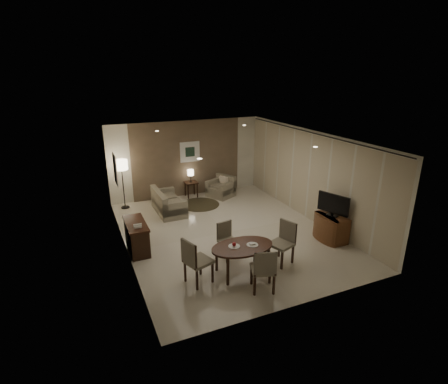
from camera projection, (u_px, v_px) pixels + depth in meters
name	position (u px, v px, depth m)	size (l,w,h in m)	color
room_shell	(221.00, 183.00, 9.76)	(5.50, 7.00, 2.70)	beige
taupe_accent	(187.00, 159.00, 12.43)	(3.96, 0.03, 2.70)	brown
curtain_wall	(309.00, 177.00, 10.44)	(0.08, 6.70, 2.58)	beige
curtain_rod	(312.00, 133.00, 10.00)	(0.03, 0.03, 6.80)	black
art_back_frame	(190.00, 152.00, 12.37)	(0.72, 0.03, 0.72)	silver
art_back_canvas	(190.00, 152.00, 12.35)	(0.34, 0.01, 0.34)	#1B3022
art_left_frame	(115.00, 169.00, 9.26)	(0.03, 0.60, 0.80)	silver
art_left_canvas	(116.00, 169.00, 9.27)	(0.01, 0.46, 0.64)	gray
downlight_nl	(199.00, 159.00, 6.89)	(0.10, 0.10, 0.01)	white
downlight_nr	(315.00, 147.00, 7.94)	(0.10, 0.10, 0.01)	white
downlight_fl	(157.00, 131.00, 10.00)	(0.10, 0.10, 0.01)	white
downlight_fr	(244.00, 125.00, 11.06)	(0.10, 0.10, 0.01)	white
console_desk	(137.00, 236.00, 8.80)	(0.48, 1.20, 0.75)	#441F16
telephone	(138.00, 226.00, 8.40)	(0.20, 0.14, 0.09)	white
tv_cabinet	(331.00, 228.00, 9.35)	(0.48, 0.90, 0.70)	brown
flat_tv	(333.00, 204.00, 9.12)	(0.06, 0.88, 0.60)	black
dining_table	(242.00, 259.00, 7.81)	(1.43, 0.89, 0.67)	#441F16
chair_near	(263.00, 269.00, 7.16)	(0.48, 0.48, 0.98)	gray
chair_far	(229.00, 241.00, 8.40)	(0.43, 0.43, 0.89)	gray
chair_left	(198.00, 260.00, 7.40)	(0.51, 0.51, 1.05)	gray
chair_right	(281.00, 244.00, 8.16)	(0.49, 0.49, 1.01)	gray
plate_a	(234.00, 246.00, 7.67)	(0.26, 0.26, 0.02)	white
plate_b	(252.00, 245.00, 7.73)	(0.26, 0.26, 0.02)	white
fruit_apple	(234.00, 244.00, 7.65)	(0.09, 0.09, 0.09)	#AC1316
napkin	(252.00, 244.00, 7.73)	(0.12, 0.08, 0.03)	white
round_rug	(200.00, 204.00, 11.90)	(1.33, 1.33, 0.01)	#463C27
sofa	(169.00, 201.00, 11.18)	(0.79, 1.57, 0.74)	gray
armchair	(221.00, 187.00, 12.58)	(0.83, 0.78, 0.73)	gray
side_table	(191.00, 189.00, 12.58)	(0.43, 0.43, 0.55)	black
table_lamp	(191.00, 175.00, 12.42)	(0.22, 0.22, 0.50)	#FFEAC1
floor_lamp	(123.00, 184.00, 11.37)	(0.41, 0.41, 1.63)	#FFE5B7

